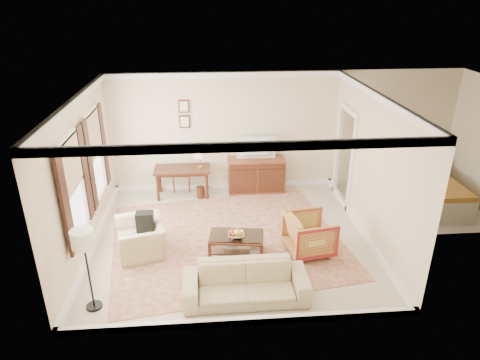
{
  "coord_description": "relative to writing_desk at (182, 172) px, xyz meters",
  "views": [
    {
      "loc": [
        -0.43,
        -7.44,
        4.6
      ],
      "look_at": [
        0.2,
        0.3,
        1.15
      ],
      "focal_mm": 32.0,
      "sensor_mm": 36.0,
      "label": 1
    }
  ],
  "objects": [
    {
      "name": "striped_armchair",
      "position": [
        2.49,
        -2.69,
        -0.18
      ],
      "size": [
        0.9,
        0.94,
        0.85
      ],
      "primitive_type": "imported",
      "rotation": [
        0.0,
        0.0,
        1.73
      ],
      "color": "maroon",
      "rests_on": "room_shell"
    },
    {
      "name": "room_shell",
      "position": [
        1.04,
        -2.07,
        1.86
      ],
      "size": [
        5.51,
        5.01,
        2.91
      ],
      "color": "beige",
      "rests_on": "ground"
    },
    {
      "name": "book_b",
      "position": [
        1.35,
        -2.82,
        -0.44
      ],
      "size": [
        0.28,
        0.06,
        0.38
      ],
      "primitive_type": "imported",
      "rotation": [
        0.0,
        0.0,
        -0.11
      ],
      "color": "brown",
      "rests_on": "coffee_table"
    },
    {
      "name": "annex_bedroom",
      "position": [
        5.53,
        -0.92,
        -0.27
      ],
      "size": [
        3.0,
        2.7,
        2.9
      ],
      "color": "beige",
      "rests_on": "ground"
    },
    {
      "name": "floor_lamp",
      "position": [
        -1.25,
        -3.96,
        0.56
      ],
      "size": [
        0.35,
        0.35,
        1.41
      ],
      "color": "black",
      "rests_on": "room_shell"
    },
    {
      "name": "window_rear",
      "position": [
        -1.66,
        -1.17,
        0.94
      ],
      "size": [
        0.12,
        1.56,
        1.8
      ],
      "primitive_type": null,
      "color": "#CCB284",
      "rests_on": "room_shell"
    },
    {
      "name": "book_a",
      "position": [
        0.91,
        -2.56,
        -0.44
      ],
      "size": [
        0.28,
        0.07,
        0.38
      ],
      "primitive_type": "imported",
      "rotation": [
        0.0,
        0.0,
        -0.11
      ],
      "color": "brown",
      "rests_on": "coffee_table"
    },
    {
      "name": "backpack",
      "position": [
        -0.59,
        -2.38,
        0.07
      ],
      "size": [
        0.25,
        0.34,
        0.4
      ],
      "primitive_type": "cube",
      "rotation": [
        0.0,
        0.0,
        -1.47
      ],
      "color": "black",
      "rests_on": "club_armchair"
    },
    {
      "name": "doorway",
      "position": [
        3.75,
        -0.57,
        0.47
      ],
      "size": [
        0.1,
        1.12,
        2.25
      ],
      "primitive_type": null,
      "color": "white",
      "rests_on": "room_shell"
    },
    {
      "name": "coffee_table",
      "position": [
        1.11,
        -2.66,
        -0.28
      ],
      "size": [
        1.08,
        0.72,
        0.43
      ],
      "rotation": [
        0.0,
        0.0,
        -0.14
      ],
      "color": "#492215",
      "rests_on": "room_shell"
    },
    {
      "name": "window_front",
      "position": [
        -1.66,
        -2.77,
        0.94
      ],
      "size": [
        0.12,
        1.56,
        1.8
      ],
      "primitive_type": null,
      "color": "#CCB284",
      "rests_on": "room_shell"
    },
    {
      "name": "writing_desk",
      "position": [
        0.0,
        0.0,
        0.0
      ],
      "size": [
        1.32,
        0.66,
        0.72
      ],
      "color": "#492215",
      "rests_on": "room_shell"
    },
    {
      "name": "fruit_bowl",
      "position": [
        1.09,
        -2.73,
        -0.13
      ],
      "size": [
        0.42,
        0.42,
        0.1
      ],
      "primitive_type": "imported",
      "color": "silver",
      "rests_on": "coffee_table"
    },
    {
      "name": "club_armchair",
      "position": [
        -0.68,
        -2.44,
        -0.18
      ],
      "size": [
        0.86,
        1.11,
        0.86
      ],
      "primitive_type": "imported",
      "rotation": [
        0.0,
        0.0,
        -1.32
      ],
      "color": "#C7B687",
      "rests_on": "room_shell"
    },
    {
      "name": "sofa",
      "position": [
        1.16,
        -3.93,
        -0.22
      ],
      "size": [
        2.01,
        0.6,
        0.78
      ],
      "primitive_type": "imported",
      "rotation": [
        0.0,
        0.0,
        0.01
      ],
      "color": "#C7B687",
      "rests_on": "room_shell"
    },
    {
      "name": "desk_chair",
      "position": [
        -0.05,
        0.35,
        -0.08
      ],
      "size": [
        0.47,
        0.47,
        1.05
      ],
      "primitive_type": null,
      "rotation": [
        0.0,
        0.0,
        0.04
      ],
      "color": "brown",
      "rests_on": "room_shell"
    },
    {
      "name": "rug",
      "position": [
        0.95,
        -2.13,
        -0.6
      ],
      "size": [
        4.96,
        4.43,
        0.01
      ],
      "primitive_type": "cube",
      "rotation": [
        0.0,
        0.0,
        0.15
      ],
      "color": "maroon",
      "rests_on": "room_shell"
    },
    {
      "name": "framed_prints",
      "position": [
        0.1,
        0.4,
        1.33
      ],
      "size": [
        0.25,
        0.04,
        0.68
      ],
      "primitive_type": null,
      "color": "#492215",
      "rests_on": "room_shell"
    },
    {
      "name": "tv",
      "position": [
        1.8,
        0.11,
        0.69
      ],
      "size": [
        0.9,
        0.52,
        0.12
      ],
      "primitive_type": "imported",
      "rotation": [
        0.0,
        0.0,
        3.14
      ],
      "color": "black",
      "rests_on": "sideboard"
    },
    {
      "name": "sideboard",
      "position": [
        1.8,
        0.13,
        -0.18
      ],
      "size": [
        1.38,
        0.53,
        0.85
      ],
      "primitive_type": "cube",
      "color": "brown",
      "rests_on": "room_shell"
    },
    {
      "name": "desk_lamp",
      "position": [
        0.44,
        0.0,
        0.36
      ],
      "size": [
        0.32,
        0.32,
        0.5
      ],
      "primitive_type": null,
      "color": "silver",
      "rests_on": "writing_desk"
    }
  ]
}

